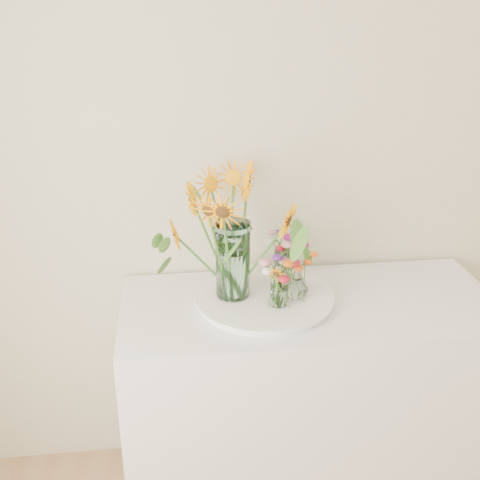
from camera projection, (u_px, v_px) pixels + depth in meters
The scene contains 10 objects.
counter at pixel (305, 400), 2.41m from camera, with size 1.40×0.60×0.90m, color white.
tray at pixel (264, 299), 2.23m from camera, with size 0.49×0.49×0.03m, color white.
mason_jar at pixel (233, 260), 2.17m from camera, with size 0.12×0.12×0.29m, color silver.
sunflower_bouquet at pixel (233, 234), 2.13m from camera, with size 0.74×0.74×0.50m, color #FF9B05, non-canonical shape.
small_vase_a at pixel (279, 293), 2.14m from camera, with size 0.06×0.06×0.11m, color white.
wildflower_posy_a at pixel (279, 281), 2.12m from camera, with size 0.18×0.18×0.20m, color #DA5813, non-canonical shape.
small_vase_b at pixel (296, 281), 2.19m from camera, with size 0.09×0.09×0.13m, color white, non-canonical shape.
wildflower_posy_b at pixel (297, 270), 2.17m from camera, with size 0.21×0.21×0.22m, color #DA5813, non-canonical shape.
small_vase_c at pixel (284, 268), 2.30m from camera, with size 0.07×0.07×0.13m, color white.
wildflower_posy_c at pixel (284, 257), 2.28m from camera, with size 0.18×0.18×0.22m, color #DA5813, non-canonical shape.
Camera 1 is at (-0.74, 0.02, 2.00)m, focal length 45.00 mm.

